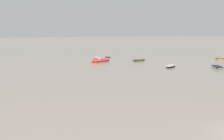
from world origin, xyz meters
name	(u,v)px	position (x,y,z in m)	size (l,w,h in m)	color
rowboat_moored_0	(171,67)	(23.95, 35.27, 0.19)	(4.58, 3.33, 0.69)	black
motorboat_moored_3	(98,61)	(13.86, 53.79, 0.33)	(6.09, 3.48, 2.19)	red
rowboat_moored_4	(108,57)	(22.72, 64.13, 0.14)	(1.12, 3.18, 0.50)	navy
rowboat_moored_6	(139,60)	(25.42, 50.44, 0.19)	(4.37, 1.66, 0.68)	#23602D
rowboat_moored_7	(217,67)	(32.31, 28.59, 0.20)	(3.87, 4.87, 0.75)	gray
rowboat_moored_9	(221,59)	(49.14, 40.54, 0.17)	(1.89, 4.09, 0.62)	gold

